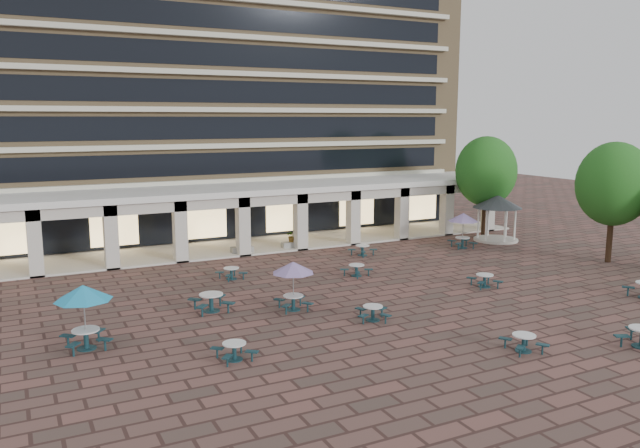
{
  "coord_description": "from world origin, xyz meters",
  "views": [
    {
      "loc": [
        -15.83,
        -26.45,
        9.07
      ],
      "look_at": [
        -1.07,
        3.0,
        3.48
      ],
      "focal_mm": 35.0,
      "sensor_mm": 36.0,
      "label": 1
    }
  ],
  "objects_px": {
    "picnic_table_1": "(524,341)",
    "planter_left": "(242,247)",
    "planter_right": "(292,241)",
    "gazebo": "(497,207)",
    "picnic_table_2": "(373,312)"
  },
  "relations": [
    {
      "from": "picnic_table_2",
      "to": "picnic_table_1",
      "type": "bearing_deg",
      "value": -37.68
    },
    {
      "from": "picnic_table_1",
      "to": "planter_right",
      "type": "height_order",
      "value": "planter_right"
    },
    {
      "from": "picnic_table_2",
      "to": "planter_left",
      "type": "xyz_separation_m",
      "value": [
        -0.55,
        16.09,
        0.08
      ]
    },
    {
      "from": "planter_left",
      "to": "planter_right",
      "type": "xyz_separation_m",
      "value": [
        3.72,
        -0.0,
        0.1
      ]
    },
    {
      "from": "picnic_table_1",
      "to": "gazebo",
      "type": "bearing_deg",
      "value": 60.75
    },
    {
      "from": "picnic_table_1",
      "to": "gazebo",
      "type": "height_order",
      "value": "gazebo"
    },
    {
      "from": "picnic_table_1",
      "to": "planter_left",
      "type": "bearing_deg",
      "value": 110.26
    },
    {
      "from": "picnic_table_1",
      "to": "picnic_table_2",
      "type": "relative_size",
      "value": 0.92
    },
    {
      "from": "gazebo",
      "to": "planter_right",
      "type": "height_order",
      "value": "gazebo"
    },
    {
      "from": "picnic_table_2",
      "to": "gazebo",
      "type": "xyz_separation_m",
      "value": [
        18.09,
        11.94,
        2.16
      ]
    },
    {
      "from": "planter_left",
      "to": "picnic_table_1",
      "type": "bearing_deg",
      "value": -80.05
    },
    {
      "from": "picnic_table_1",
      "to": "planter_left",
      "type": "height_order",
      "value": "planter_left"
    },
    {
      "from": "gazebo",
      "to": "planter_right",
      "type": "relative_size",
      "value": 2.44
    },
    {
      "from": "planter_left",
      "to": "planter_right",
      "type": "bearing_deg",
      "value": -0.0
    },
    {
      "from": "picnic_table_2",
      "to": "planter_right",
      "type": "distance_m",
      "value": 16.4
    }
  ]
}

